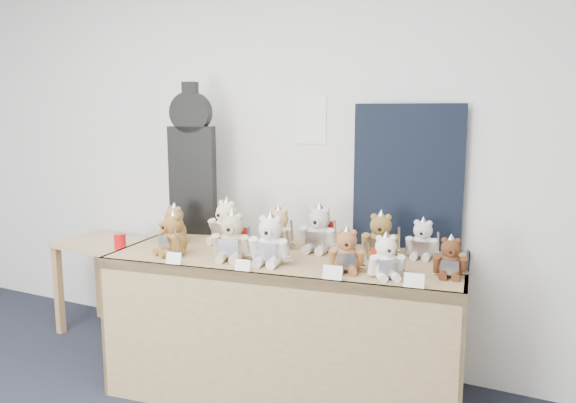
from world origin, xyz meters
The scene contains 22 objects.
room_shell centered at (0.44, 2.49, 1.57)m, with size 6.00×6.00×6.00m.
display_table centered at (0.55, 1.88, 0.65)m, with size 2.07×1.08×0.82m.
side_table centered at (-0.97, 2.15, 0.57)m, with size 0.86×0.51×0.69m.
guitar_case centered at (-0.28, 2.19, 1.31)m, with size 0.32×0.17×1.00m.
navy_board centered at (1.10, 2.42, 1.25)m, with size 0.64×0.02×0.85m, color black.
red_cup centered at (-0.78, 2.02, 0.75)m, with size 0.08×0.08×0.11m, color red.
teddy_front_far_left centered at (-0.05, 1.67, 0.93)m, with size 0.22×0.22×0.27m.
teddy_front_left centered at (0.31, 1.73, 0.94)m, with size 0.25×0.23×0.30m.
teddy_front_centre centered at (0.54, 1.74, 0.94)m, with size 0.25×0.21×0.30m.
teddy_front_right centered at (0.96, 1.79, 0.92)m, with size 0.21×0.19×0.25m.
teddy_front_far_right centered at (1.17, 1.78, 0.92)m, with size 0.20×0.20×0.24m.
teddy_front_end centered at (1.45, 1.93, 0.91)m, with size 0.19×0.16×0.23m.
teddy_back_left centered at (0.08, 2.04, 0.95)m, with size 0.25×0.22×0.31m.
teddy_back_centre_left centered at (0.42, 2.08, 0.93)m, with size 0.23×0.19×0.28m.
teddy_back_centre_right centered at (0.67, 2.11, 0.94)m, with size 0.25×0.21×0.30m.
teddy_back_right centered at (1.03, 2.14, 0.94)m, with size 0.24×0.21×0.28m.
teddy_back_end centered at (1.24, 2.23, 0.92)m, with size 0.20×0.16×0.25m.
teddy_back_far_left centered at (-0.23, 1.92, 0.93)m, with size 0.21×0.19×0.26m.
entry_card_a centered at (0.09, 1.50, 0.86)m, with size 0.09×0.00×0.06m, color white.
entry_card_b centered at (0.48, 1.56, 0.85)m, with size 0.08×0.00×0.06m, color white.
entry_card_c centered at (0.95, 1.62, 0.86)m, with size 0.10×0.00×0.07m, color white.
entry_card_d centered at (1.34, 1.67, 0.86)m, with size 0.09×0.00×0.07m, color white.
Camera 1 is at (1.93, -0.83, 1.64)m, focal length 35.00 mm.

